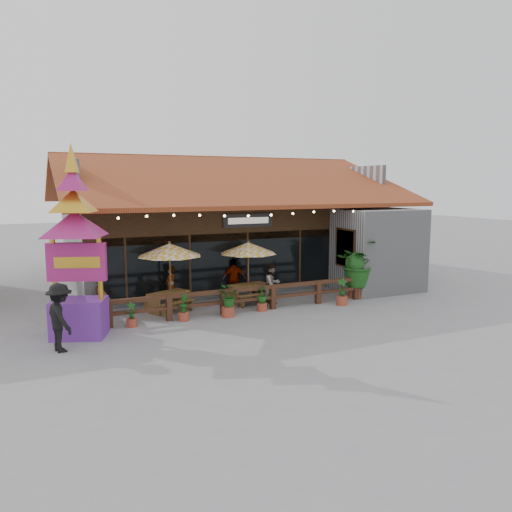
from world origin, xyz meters
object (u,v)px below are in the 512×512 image
umbrella_right (248,248)px  thai_sign_tower (75,229)px  umbrella_left (170,250)px  picnic_table_right (248,290)px  tropical_plant (357,265)px  picnic_table_left (168,298)px  pedestrian (60,318)px

umbrella_right → thai_sign_tower: 7.09m
umbrella_left → thai_sign_tower: 4.18m
picnic_table_right → thai_sign_tower: size_ratio=0.28×
picnic_table_right → tropical_plant: 4.67m
picnic_table_left → picnic_table_right: picnic_table_right is taller
thai_sign_tower → umbrella_right: bearing=17.9°
umbrella_left → umbrella_right: 3.21m
umbrella_right → picnic_table_right: 1.67m
umbrella_left → thai_sign_tower: (-3.44, -2.10, 1.08)m
picnic_table_left → picnic_table_right: bearing=-0.5°
umbrella_left → picnic_table_left: (-0.15, -0.21, -1.77)m
tropical_plant → thai_sign_tower: bearing=-175.5°
umbrella_left → umbrella_right: size_ratio=1.07×
umbrella_right → picnic_table_right: size_ratio=1.40×
tropical_plant → picnic_table_left: bearing=172.4°
picnic_table_left → pedestrian: pedestrian is taller
thai_sign_tower → pedestrian: thai_sign_tower is taller
umbrella_left → tropical_plant: size_ratio=1.09×
picnic_table_left → pedestrian: (-3.91, -3.13, 0.48)m
pedestrian → thai_sign_tower: bearing=-41.5°
picnic_table_left → thai_sign_tower: 4.75m
umbrella_left → tropical_plant: 7.71m
umbrella_right → pedestrian: umbrella_right is taller
picnic_table_left → thai_sign_tower: size_ratio=0.30×
picnic_table_right → pedestrian: pedestrian is taller
tropical_plant → umbrella_right: bearing=163.6°
umbrella_left → picnic_table_right: bearing=-4.5°
picnic_table_right → thai_sign_tower: 7.35m
tropical_plant → pedestrian: size_ratio=1.24×
umbrella_left → pedestrian: 5.41m
umbrella_left → picnic_table_right: size_ratio=1.51×
umbrella_right → thai_sign_tower: thai_sign_tower is taller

